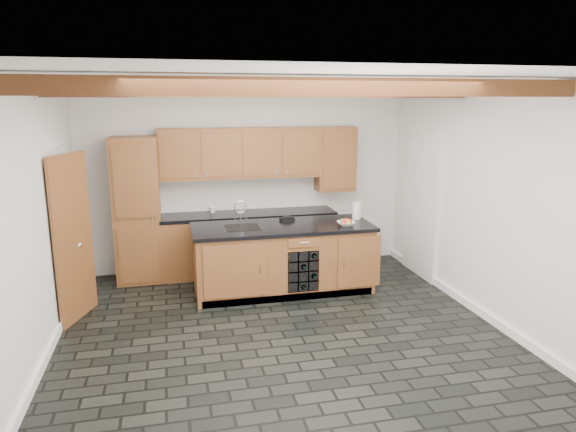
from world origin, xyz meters
name	(u,v)px	position (x,y,z in m)	size (l,w,h in m)	color
ground	(282,331)	(0.00, 0.00, 0.00)	(5.00, 5.00, 0.00)	black
room_shell	(265,193)	(-0.09, 0.53, 1.53)	(5.01, 5.00, 5.00)	white
back_cabinetry	(225,210)	(-0.38, 2.24, 0.98)	(3.65, 0.62, 2.20)	brown
island	(283,258)	(0.31, 1.28, 0.46)	(2.48, 0.96, 0.93)	brown
faucet	(242,224)	(-0.25, 1.33, 0.96)	(0.45, 0.40, 0.34)	black
kitchen_scale	(287,219)	(0.42, 1.56, 0.96)	(0.22, 0.15, 0.06)	black
fruit_bowl	(346,224)	(1.13, 1.07, 0.96)	(0.24, 0.24, 0.06)	silver
fruit_cluster	(346,221)	(1.13, 1.07, 0.99)	(0.16, 0.17, 0.07)	red
paper_towel	(357,211)	(1.42, 1.44, 1.05)	(0.12, 0.12, 0.24)	white
mug	(213,210)	(-0.56, 2.31, 0.98)	(0.11, 0.11, 0.10)	white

